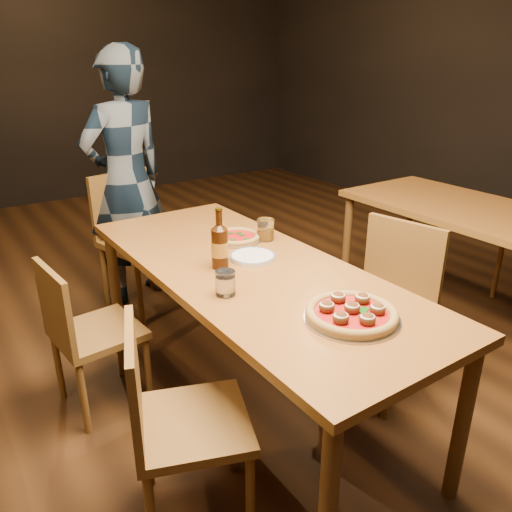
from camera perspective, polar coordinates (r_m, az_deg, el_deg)
ground at (r=2.67m, az=-0.63°, el=-16.20°), size 9.00×9.00×0.00m
table_main at (r=2.31m, az=-0.70°, el=-2.87°), size 0.80×2.00×0.75m
table_right at (r=3.39m, az=26.05°, el=3.07°), size 0.80×2.00×0.75m
chair_main_nw at (r=1.90m, az=-7.26°, el=-18.27°), size 0.52×0.52×0.86m
chair_main_sw at (r=2.56m, az=-17.64°, el=-8.16°), size 0.42×0.42×0.82m
chair_main_e at (r=2.60m, az=13.90°, el=-5.96°), size 0.51×0.51×0.92m
chair_end at (r=3.44m, az=-12.87°, el=1.65°), size 0.55×0.55×0.97m
pizza_meatball at (r=1.87m, az=10.88°, el=-6.42°), size 0.36×0.36×0.07m
pizza_margherita at (r=2.61m, az=-2.24°, el=2.17°), size 0.26×0.26×0.03m
plate_stack at (r=2.37m, az=-0.38°, el=-0.10°), size 0.21×0.21×0.02m
beer_bottle at (r=2.24m, az=-4.16°, el=1.00°), size 0.08×0.08×0.27m
water_glass at (r=2.01m, az=-3.52°, el=-3.09°), size 0.08×0.08×0.10m
amber_glass at (r=2.60m, az=1.10°, el=3.04°), size 0.09×0.09×0.11m
diner at (r=3.52m, az=-14.63°, el=8.36°), size 0.71×0.55×1.72m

